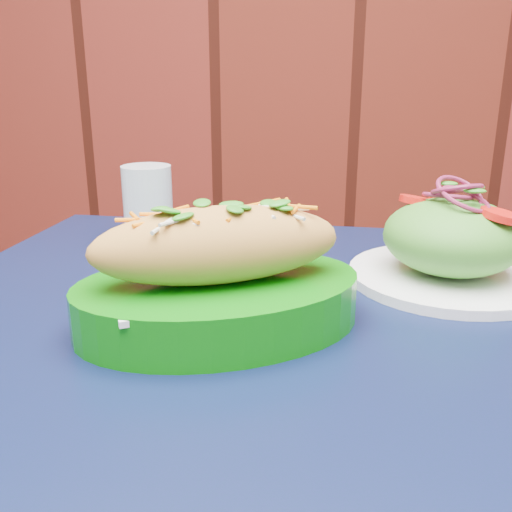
# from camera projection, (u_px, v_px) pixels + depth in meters

# --- Properties ---
(cafe_table) EXTENTS (0.82, 0.82, 0.75)m
(cafe_table) POSITION_uv_depth(u_px,v_px,m) (256.00, 397.00, 0.61)
(cafe_table) COLOR black
(cafe_table) RESTS_ON ground
(banh_mi_basket) EXTENTS (0.34, 0.29, 0.13)m
(banh_mi_basket) POSITION_uv_depth(u_px,v_px,m) (219.00, 279.00, 0.56)
(banh_mi_basket) COLOR #096E09
(banh_mi_basket) RESTS_ON cafe_table
(salad_plate) EXTENTS (0.24, 0.24, 0.12)m
(salad_plate) POSITION_uv_depth(u_px,v_px,m) (452.00, 243.00, 0.69)
(salad_plate) COLOR white
(salad_plate) RESTS_ON cafe_table
(water_glass) EXTENTS (0.07, 0.07, 0.12)m
(water_glass) POSITION_uv_depth(u_px,v_px,m) (148.00, 205.00, 0.84)
(water_glass) COLOR silver
(water_glass) RESTS_ON cafe_table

